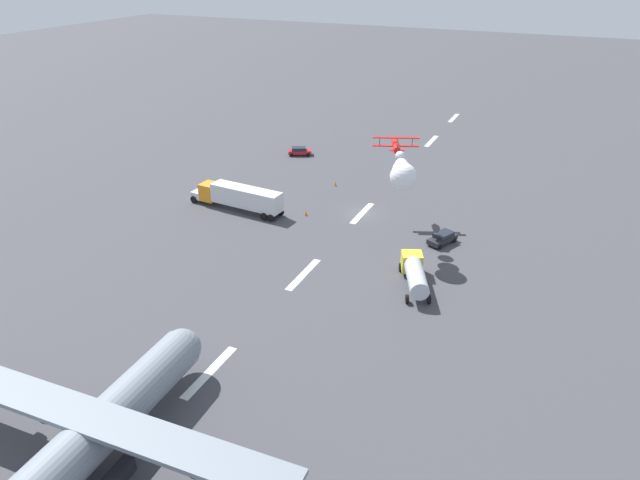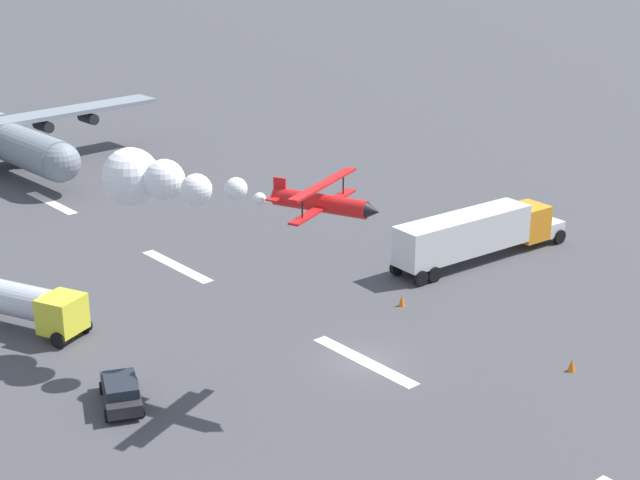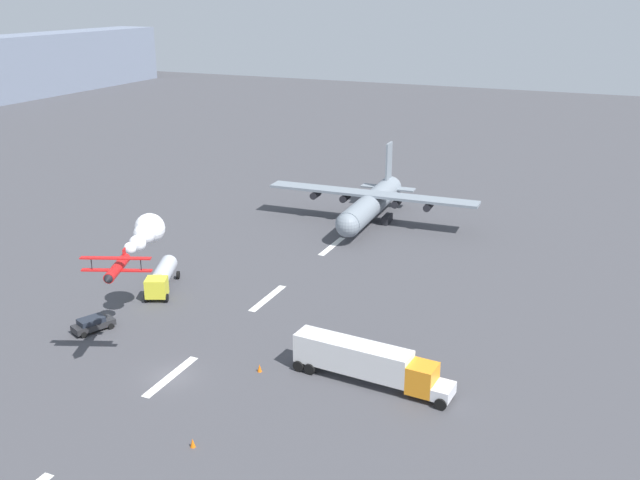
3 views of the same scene
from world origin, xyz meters
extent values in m
plane|color=#424247|center=(0.00, 0.00, 0.00)|extent=(440.00, 440.00, 0.00)
cube|color=white|center=(-58.94, 0.00, 0.01)|extent=(8.00, 0.90, 0.01)
cube|color=white|center=(-39.30, 0.00, 0.01)|extent=(8.00, 0.90, 0.01)
cube|color=white|center=(-19.65, 0.00, 0.01)|extent=(8.00, 0.90, 0.01)
cube|color=white|center=(0.00, 0.00, 0.01)|extent=(8.00, 0.90, 0.01)
cube|color=white|center=(19.65, 0.00, 0.01)|extent=(8.00, 0.90, 0.01)
cube|color=white|center=(39.30, 0.00, 0.01)|extent=(8.00, 0.90, 0.01)
cylinder|color=gray|center=(51.60, -1.37, 3.03)|extent=(22.26, 4.53, 3.66)
sphere|color=gray|center=(40.54, -1.81, 3.03)|extent=(3.47, 3.47, 3.47)
cube|color=gray|center=(51.60, -1.37, 4.67)|extent=(4.50, 33.01, 0.40)
cylinder|color=black|center=(50.84, 7.66, 3.77)|extent=(2.44, 1.19, 1.10)
cylinder|color=black|center=(51.04, 2.72, 3.77)|extent=(2.44, 1.19, 1.10)
cylinder|color=black|center=(51.36, -5.50, 3.77)|extent=(2.44, 1.19, 1.10)
cylinder|color=black|center=(51.56, -10.43, 3.77)|extent=(2.44, 1.19, 1.10)
cube|color=black|center=(52.69, -3.66, 0.60)|extent=(3.24, 1.13, 1.20)
cube|color=black|center=(52.51, 1.00, 0.60)|extent=(3.24, 1.13, 1.20)
cylinder|color=red|center=(-0.97, 4.21, 10.66)|extent=(5.14, 2.78, 0.94)
cube|color=red|center=(-1.16, 4.14, 10.51)|extent=(2.89, 6.14, 0.12)
cube|color=red|center=(-1.16, 4.14, 11.67)|extent=(2.89, 6.14, 0.12)
cylinder|color=black|center=(-0.33, 2.06, 11.09)|extent=(0.08, 0.08, 1.17)
cylinder|color=black|center=(-1.99, 6.22, 11.09)|extent=(0.08, 0.08, 1.17)
cube|color=red|center=(1.18, 5.07, 11.11)|extent=(0.69, 0.35, 1.10)
cube|color=red|center=(1.18, 5.07, 10.71)|extent=(1.30, 2.08, 0.08)
cone|color=black|center=(-3.69, 3.13, 10.66)|extent=(0.94, 1.00, 0.79)
sphere|color=white|center=(2.07, 5.71, 10.43)|extent=(0.70, 0.70, 0.70)
sphere|color=white|center=(3.44, 6.20, 10.77)|extent=(1.21, 1.21, 1.21)
sphere|color=white|center=(5.77, 7.13, 10.39)|extent=(1.71, 1.71, 1.71)
sphere|color=white|center=(7.81, 7.82, 10.61)|extent=(2.24, 2.24, 2.24)
sphere|color=white|center=(10.07, 8.79, 10.42)|extent=(2.89, 2.89, 2.89)
sphere|color=white|center=(9.91, 8.68, 10.49)|extent=(3.23, 3.23, 3.23)
cube|color=silver|center=(5.88, -24.55, 1.10)|extent=(2.61, 1.79, 1.10)
cube|color=orange|center=(6.03, -22.56, 1.85)|extent=(2.68, 2.58, 2.60)
cube|color=silver|center=(6.55, -15.73, 2.30)|extent=(3.35, 11.46, 2.80)
cylinder|color=black|center=(7.11, -24.85, 0.55)|extent=(0.43, 1.12, 1.10)
cylinder|color=black|center=(8.09, -11.99, 0.55)|extent=(0.43, 1.12, 1.10)
cylinder|color=black|center=(8.18, -10.79, 0.55)|extent=(0.43, 1.12, 1.10)
cylinder|color=black|center=(4.62, -24.66, 0.55)|extent=(0.43, 1.12, 1.10)
cylinder|color=black|center=(5.60, -11.80, 0.55)|extent=(0.43, 1.12, 1.10)
cylinder|color=black|center=(5.69, -10.60, 0.55)|extent=(0.43, 1.12, 1.10)
cube|color=yellow|center=(14.06, 11.61, 1.60)|extent=(2.97, 3.08, 2.20)
cylinder|color=#B7BCC6|center=(17.91, 13.29, 1.85)|extent=(6.52, 4.39, 2.10)
cylinder|color=black|center=(13.98, 10.28, 0.50)|extent=(1.04, 0.69, 1.00)
cylinder|color=black|center=(20.50, 13.10, 0.50)|extent=(1.04, 0.69, 1.00)
cylinder|color=black|center=(13.03, 12.48, 0.50)|extent=(1.04, 0.69, 1.00)
cylinder|color=black|center=(19.54, 15.30, 0.50)|extent=(1.04, 0.69, 1.00)
cube|color=#B21E23|center=(-20.21, -20.30, 0.65)|extent=(3.54, 4.67, 0.65)
cube|color=#1E232D|center=(-20.12, -20.48, 1.25)|extent=(2.64, 3.06, 0.55)
cylinder|color=black|center=(-21.69, -19.35, 0.32)|extent=(0.48, 0.67, 0.64)
cylinder|color=black|center=(-20.34, -22.05, 0.32)|extent=(0.48, 0.67, 0.64)
cylinder|color=black|center=(-20.08, -18.55, 0.32)|extent=(0.48, 0.67, 0.64)
cylinder|color=black|center=(-18.73, -21.25, 0.32)|extent=(0.48, 0.67, 0.64)
cube|color=#262628|center=(4.73, 13.07, 0.65)|extent=(4.71, 3.43, 0.65)
cube|color=#1E232D|center=(4.54, 13.15, 1.25)|extent=(3.06, 2.58, 0.55)
cylinder|color=black|center=(6.48, 13.26, 0.32)|extent=(0.67, 0.46, 0.64)
cylinder|color=black|center=(3.71, 14.51, 0.32)|extent=(0.67, 0.46, 0.64)
cylinder|color=black|center=(5.75, 11.62, 0.32)|extent=(0.67, 0.46, 0.64)
cylinder|color=black|center=(2.97, 12.87, 0.32)|extent=(0.67, 0.46, 0.64)
cone|color=orange|center=(-8.47, -7.98, 0.38)|extent=(0.44, 0.44, 0.75)
cone|color=orange|center=(4.15, -7.22, 0.38)|extent=(0.44, 0.44, 0.75)
camera|label=1|loc=(73.14, 26.74, 34.84)|focal=32.40mm
camera|label=2|loc=(-36.45, 34.82, 25.67)|focal=54.93mm
camera|label=3|loc=(-48.46, -36.49, 34.34)|focal=40.10mm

